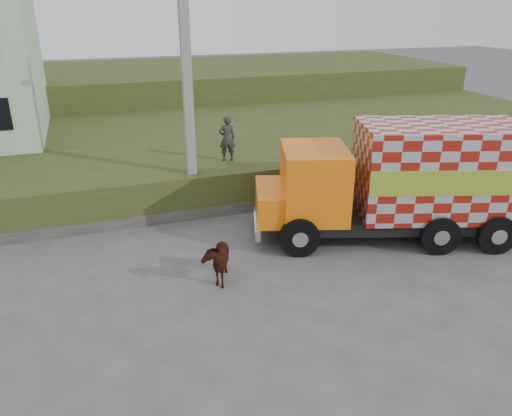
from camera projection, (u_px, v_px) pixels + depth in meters
name	position (u px, v px, depth m)	size (l,w,h in m)	color
ground	(263.00, 268.00, 14.14)	(120.00, 120.00, 0.00)	#474749
embankment	(189.00, 151.00, 22.59)	(40.00, 12.00, 1.50)	#264617
embankment_far	(151.00, 92.00, 32.79)	(40.00, 12.00, 3.00)	#264617
retaining_strip	(168.00, 215.00, 17.14)	(16.00, 0.50, 0.40)	#595651
utility_pole	(188.00, 98.00, 16.30)	(1.20, 0.30, 8.00)	gray
cargo_truck	(403.00, 181.00, 15.42)	(8.55, 4.85, 3.64)	black
cow	(216.00, 259.00, 13.37)	(0.68, 1.48, 1.25)	#35130D
pedestrian	(227.00, 139.00, 18.32)	(0.61, 0.40, 1.68)	#302E2B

